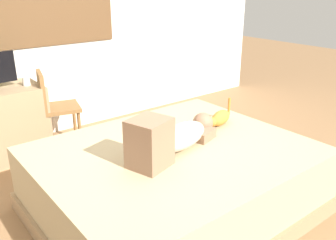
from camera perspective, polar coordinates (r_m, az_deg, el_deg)
name	(u,v)px	position (r m, az deg, el deg)	size (l,w,h in m)	color
ground_plane	(180,211)	(3.01, 1.92, -14.07)	(16.00, 16.00, 0.00)	olive
back_wall_with_window	(51,6)	(4.44, -17.81, 16.51)	(6.40, 0.14, 2.90)	silver
bed	(174,181)	(2.89, 0.92, -9.42)	(2.03, 1.67, 0.54)	#997A56
person_lying	(173,137)	(2.69, 0.82, -2.65)	(0.93, 0.49, 0.34)	#CCB299
cat	(219,118)	(3.21, 8.03, 0.28)	(0.35, 0.17, 0.21)	#C67A2D
cup	(26,81)	(3.95, -21.23, 5.67)	(0.07, 0.07, 0.09)	white
chair_by_desk	(53,104)	(4.03, -17.43, 2.35)	(0.46, 0.46, 0.86)	brown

